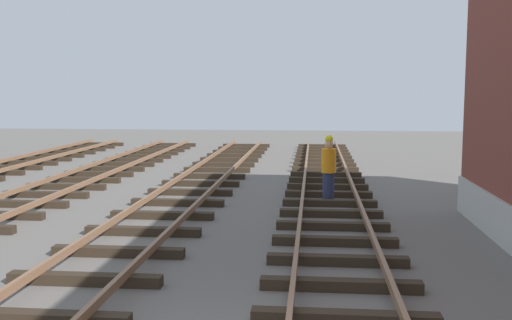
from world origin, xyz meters
name	(u,v)px	position (x,y,z in m)	size (l,w,h in m)	color
track_worker_foreground	(329,170)	(1.05, 10.66, 0.93)	(0.40, 0.40, 1.87)	#262D4C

